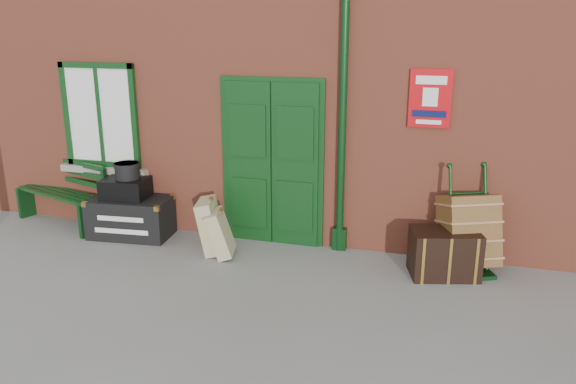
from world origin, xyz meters
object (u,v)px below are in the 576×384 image
at_px(houdini_trunk, 131,217).
at_px(porter_trolley, 468,232).
at_px(dark_trunk, 444,253).
at_px(bench, 64,191).

distance_m(houdini_trunk, porter_trolley, 4.57).
relative_size(houdini_trunk, dark_trunk, 1.42).
height_order(bench, porter_trolley, porter_trolley).
bearing_deg(dark_trunk, bench, 161.07).
relative_size(houdini_trunk, porter_trolley, 0.87).
height_order(bench, dark_trunk, bench).
distance_m(porter_trolley, dark_trunk, 0.41).
relative_size(bench, porter_trolley, 1.31).
xyz_separation_m(houdini_trunk, dark_trunk, (4.31, -0.11, 0.00)).
relative_size(porter_trolley, dark_trunk, 1.63).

